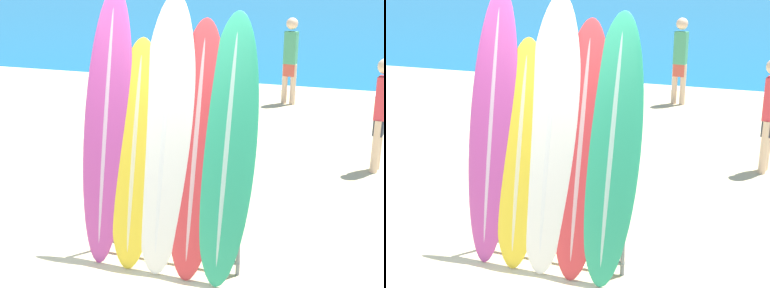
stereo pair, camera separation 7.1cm
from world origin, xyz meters
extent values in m
plane|color=beige|center=(0.00, 0.00, 0.00)|extent=(160.00, 160.00, 0.00)
cube|color=#146693|center=(0.00, 38.72, 0.00)|extent=(120.00, 60.00, 0.00)
cube|color=white|center=(0.00, 9.02, 0.01)|extent=(120.00, 0.60, 0.01)
cylinder|color=slate|center=(-0.38, 0.49, 0.47)|extent=(0.04, 0.04, 0.94)
cylinder|color=slate|center=(1.08, 0.49, 0.47)|extent=(0.04, 0.04, 0.94)
cylinder|color=slate|center=(0.35, 0.49, 0.91)|extent=(1.50, 0.04, 0.04)
cylinder|color=slate|center=(0.35, 0.49, 0.12)|extent=(1.50, 0.04, 0.04)
ellipsoid|color=#B23D8E|center=(-0.24, 0.54, 1.29)|extent=(0.49, 0.69, 2.58)
ellipsoid|color=#CAA1BE|center=(-0.24, 0.54, 1.29)|extent=(0.09, 0.67, 2.48)
ellipsoid|color=yellow|center=(0.07, 0.49, 1.07)|extent=(0.51, 0.60, 2.13)
ellipsoid|color=beige|center=(0.07, 0.49, 1.07)|extent=(0.09, 0.59, 2.05)
ellipsoid|color=silver|center=(0.35, 0.54, 1.26)|extent=(0.55, 0.71, 2.53)
ellipsoid|color=silver|center=(0.35, 0.54, 1.26)|extent=(0.10, 0.69, 2.43)
ellipsoid|color=red|center=(0.65, 0.52, 1.16)|extent=(0.51, 0.66, 2.32)
ellipsoid|color=#D59E9F|center=(0.65, 0.52, 1.16)|extent=(0.09, 0.65, 2.23)
ellipsoid|color=#289E70|center=(0.95, 0.53, 1.19)|extent=(0.52, 0.71, 2.39)
ellipsoid|color=#9AC3B3|center=(0.95, 0.53, 1.19)|extent=(0.09, 0.69, 2.29)
cylinder|color=beige|center=(2.21, 3.72, 0.38)|extent=(0.11, 0.11, 0.76)
cylinder|color=beige|center=(2.23, 3.88, 0.38)|extent=(0.11, 0.11, 0.76)
cube|color=#282D38|center=(2.22, 3.80, 0.64)|extent=(0.17, 0.23, 0.23)
cube|color=#DB3842|center=(2.22, 3.80, 1.05)|extent=(0.19, 0.25, 0.59)
cylinder|color=beige|center=(0.28, 7.46, 0.43)|extent=(0.12, 0.12, 0.86)
cylinder|color=beige|center=(0.46, 7.43, 0.43)|extent=(0.12, 0.12, 0.86)
cube|color=#CC4C3D|center=(0.37, 7.45, 0.73)|extent=(0.26, 0.19, 0.26)
cube|color=#42996B|center=(0.37, 7.45, 1.19)|extent=(0.28, 0.21, 0.67)
sphere|color=beige|center=(0.37, 7.45, 1.69)|extent=(0.24, 0.24, 0.24)
cylinder|color=beige|center=(-0.09, 3.93, 0.42)|extent=(0.12, 0.12, 0.84)
cylinder|color=beige|center=(-0.10, 3.75, 0.42)|extent=(0.12, 0.12, 0.84)
cube|color=#282D38|center=(-0.10, 3.84, 0.71)|extent=(0.16, 0.24, 0.25)
cube|color=#42996B|center=(-0.10, 3.84, 1.17)|extent=(0.18, 0.26, 0.66)
sphere|color=beige|center=(-0.10, 3.84, 1.65)|extent=(0.24, 0.24, 0.24)
camera|label=1|loc=(2.12, -3.77, 2.69)|focal=50.00mm
camera|label=2|loc=(2.19, -3.75, 2.69)|focal=50.00mm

